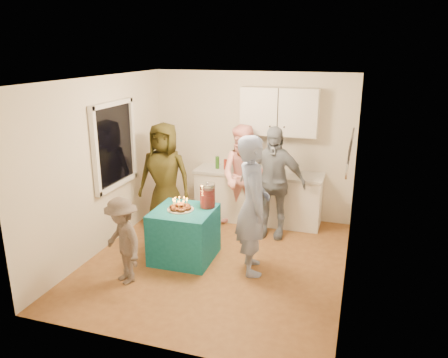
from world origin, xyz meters
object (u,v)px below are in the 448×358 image
(counter, at_px, (258,198))
(microwave, at_px, (258,163))
(punch_jar, at_px, (208,196))
(woman_back_left, at_px, (165,177))
(woman_back_center, at_px, (245,177))
(party_table, at_px, (184,234))
(woman_back_right, at_px, (272,182))
(child_near_left, at_px, (123,241))
(man_birthday, at_px, (253,205))

(counter, distance_m, microwave, 0.63)
(punch_jar, xyz_separation_m, woman_back_left, (-1.03, 0.76, -0.02))
(microwave, height_order, woman_back_center, woman_back_center)
(party_table, bearing_deg, woman_back_right, 49.50)
(microwave, xyz_separation_m, child_near_left, (-1.17, -2.62, -0.47))
(child_near_left, bearing_deg, party_table, 93.11)
(counter, bearing_deg, party_table, -111.18)
(woman_back_left, bearing_deg, party_table, -56.58)
(man_birthday, height_order, child_near_left, man_birthday)
(counter, height_order, man_birthday, man_birthday)
(party_table, relative_size, punch_jar, 2.50)
(man_birthday, xyz_separation_m, child_near_left, (-1.53, -0.82, -0.37))
(woman_back_right, bearing_deg, party_table, -128.71)
(microwave, bearing_deg, child_near_left, -109.25)
(woman_back_right, bearing_deg, child_near_left, -124.66)
(microwave, bearing_deg, counter, 4.86)
(counter, distance_m, woman_back_left, 1.69)
(microwave, distance_m, party_table, 2.00)
(punch_jar, xyz_separation_m, woman_back_right, (0.75, 1.00, -0.02))
(microwave, distance_m, woman_back_left, 1.63)
(woman_back_left, height_order, woman_back_center, woman_back_left)
(punch_jar, height_order, woman_back_center, woman_back_center)
(man_birthday, bearing_deg, party_table, 66.36)
(counter, xyz_separation_m, woman_back_left, (-1.42, -0.78, 0.48))
(microwave, height_order, woman_back_left, woman_back_left)
(punch_jar, bearing_deg, woman_back_right, 53.23)
(party_table, height_order, child_near_left, child_near_left)
(woman_back_right, relative_size, child_near_left, 1.55)
(microwave, relative_size, child_near_left, 0.47)
(party_table, height_order, woman_back_right, woman_back_right)
(counter, distance_m, child_near_left, 2.87)
(counter, distance_m, party_table, 1.88)
(microwave, distance_m, punch_jar, 1.59)
(woman_back_center, bearing_deg, child_near_left, -109.10)
(woman_back_center, xyz_separation_m, child_near_left, (-1.03, -2.27, -0.30))
(party_table, relative_size, woman_back_left, 0.47)
(counter, height_order, child_near_left, child_near_left)
(microwave, height_order, man_birthday, man_birthday)
(punch_jar, relative_size, woman_back_left, 0.19)
(counter, xyz_separation_m, man_birthday, (0.35, -1.79, 0.53))
(party_table, height_order, woman_back_center, woman_back_center)
(man_birthday, bearing_deg, punch_jar, 49.62)
(counter, bearing_deg, woman_back_right, -56.53)
(counter, height_order, punch_jar, punch_jar)
(punch_jar, bearing_deg, man_birthday, -19.05)
(counter, bearing_deg, child_near_left, -114.22)
(man_birthday, xyz_separation_m, woman_back_right, (0.01, 1.25, -0.05))
(microwave, bearing_deg, woman_back_right, -51.21)
(man_birthday, bearing_deg, woman_back_right, -21.73)
(punch_jar, distance_m, woman_back_right, 1.25)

